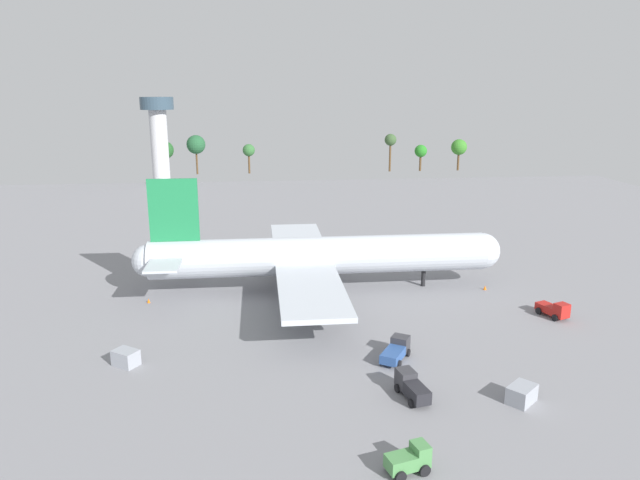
# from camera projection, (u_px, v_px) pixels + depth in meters

# --- Properties ---
(ground_plane) EXTENTS (231.62, 231.62, 0.00)m
(ground_plane) POSITION_uv_depth(u_px,v_px,m) (320.00, 289.00, 92.41)
(ground_plane) COLOR gray
(cargo_airplane) EXTENTS (57.91, 49.52, 18.08)m
(cargo_airplane) POSITION_uv_depth(u_px,v_px,m) (319.00, 256.00, 91.01)
(cargo_airplane) COLOR silver
(cargo_airplane) RESTS_ON ground_plane
(cargo_loader) EXTENTS (4.55, 5.61, 2.28)m
(cargo_loader) POSITION_uv_depth(u_px,v_px,m) (396.00, 350.00, 68.23)
(cargo_loader) COLOR #333338
(cargo_loader) RESTS_ON ground_plane
(pushback_tractor) EXTENTS (2.97, 5.40, 2.38)m
(pushback_tractor) POSITION_uv_depth(u_px,v_px,m) (411.00, 386.00, 59.69)
(pushback_tractor) COLOR #333338
(pushback_tractor) RESTS_ON ground_plane
(maintenance_van) EXTENTS (3.95, 2.94, 2.39)m
(maintenance_van) POSITION_uv_depth(u_px,v_px,m) (409.00, 459.00, 47.93)
(maintenance_van) COLOR #4C8C4C
(maintenance_van) RESTS_ON ground_plane
(catering_truck) EXTENTS (3.44, 5.06, 2.42)m
(catering_truck) POSITION_uv_depth(u_px,v_px,m) (554.00, 310.00, 80.81)
(catering_truck) COLOR #B21E19
(catering_truck) RESTS_ON ground_plane
(cargo_container_fore) EXTENTS (3.41, 3.21, 1.85)m
(cargo_container_fore) POSITION_uv_depth(u_px,v_px,m) (126.00, 358.00, 66.72)
(cargo_container_fore) COLOR #999EA8
(cargo_container_fore) RESTS_ON ground_plane
(cargo_container_aft) EXTENTS (3.71, 3.60, 1.83)m
(cargo_container_aft) POSITION_uv_depth(u_px,v_px,m) (522.00, 394.00, 58.77)
(cargo_container_aft) COLOR #999EA8
(cargo_container_aft) RESTS_ON ground_plane
(safety_cone_nose) EXTENTS (0.50, 0.50, 0.72)m
(safety_cone_nose) POSITION_uv_depth(u_px,v_px,m) (485.00, 288.00, 92.21)
(safety_cone_nose) COLOR orange
(safety_cone_nose) RESTS_ON ground_plane
(safety_cone_tail) EXTENTS (0.46, 0.46, 0.66)m
(safety_cone_tail) POSITION_uv_depth(u_px,v_px,m) (149.00, 301.00, 86.53)
(safety_cone_tail) COLOR orange
(safety_cone_tail) RESTS_ON ground_plane
(control_tower) EXTENTS (10.71, 10.71, 28.70)m
(control_tower) POSITION_uv_depth(u_px,v_px,m) (159.00, 131.00, 190.60)
(control_tower) COLOR silver
(control_tower) RESTS_ON ground_plane
(tree_line_backdrop) EXTENTS (119.45, 6.99, 14.62)m
(tree_line_backdrop) POSITION_uv_depth(u_px,v_px,m) (287.00, 147.00, 220.88)
(tree_line_backdrop) COLOR #51381E
(tree_line_backdrop) RESTS_ON ground_plane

